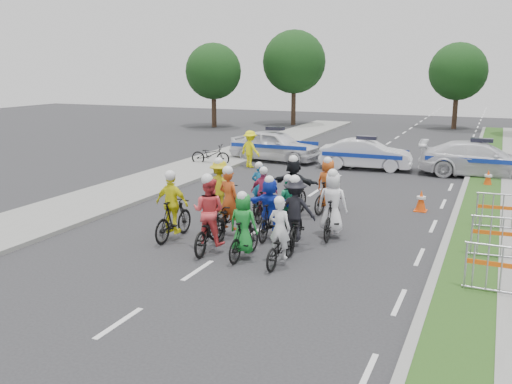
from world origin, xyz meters
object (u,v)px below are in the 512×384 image
at_px(rider_4, 295,219).
at_px(tree_3, 294,62).
at_px(rider_2, 209,222).
at_px(marshal_hiviz, 250,149).
at_px(cone_1, 488,179).
at_px(parked_bike, 210,155).
at_px(rider_6, 230,212).
at_px(tree_4, 458,72).
at_px(rider_12, 260,195).
at_px(rider_0, 280,242).
at_px(rider_1, 244,232).
at_px(rider_7, 332,211).
at_px(tree_0, 213,71).
at_px(police_car_2, 480,159).
at_px(cone_0, 421,201).
at_px(rider_3, 173,213).
at_px(rider_11, 294,190).
at_px(rider_5, 270,212).
at_px(rider_10, 220,195).
at_px(police_car_1, 366,154).
at_px(rider_13, 328,191).
at_px(police_car_0, 275,146).
at_px(rider_8, 288,209).
at_px(rider_9, 264,200).

distance_m(rider_4, tree_3, 31.42).
bearing_deg(rider_2, marshal_hiviz, -76.36).
xyz_separation_m(cone_1, parked_bike, (-12.29, 0.26, 0.15)).
relative_size(rider_6, tree_4, 0.32).
height_order(rider_12, parked_bike, rider_12).
xyz_separation_m(rider_0, rider_1, (-0.98, 0.06, 0.11)).
bearing_deg(rider_2, rider_7, -142.97).
bearing_deg(tree_0, rider_6, -61.86).
bearing_deg(police_car_2, rider_2, 152.43).
bearing_deg(cone_0, rider_0, -110.09).
height_order(rider_3, rider_6, rider_6).
distance_m(rider_2, tree_0, 30.03).
xyz_separation_m(rider_1, tree_4, (2.38, 32.79, 3.51)).
xyz_separation_m(rider_11, tree_3, (-9.38, 26.44, 4.07)).
relative_size(rider_1, rider_3, 0.89).
bearing_deg(rider_5, rider_10, -31.58).
relative_size(rider_12, cone_0, 2.43).
bearing_deg(police_car_1, parked_bike, 99.19).
bearing_deg(rider_13, police_car_0, -47.41).
height_order(rider_4, rider_13, rider_4).
relative_size(rider_8, parked_bike, 0.89).
distance_m(rider_5, parked_bike, 12.08).
relative_size(marshal_hiviz, tree_4, 0.27).
distance_m(rider_3, tree_0, 29.02).
bearing_deg(rider_10, police_car_0, -74.49).
distance_m(rider_8, rider_11, 1.69).
xyz_separation_m(rider_12, tree_4, (3.76, 28.48, 3.63)).
bearing_deg(rider_3, rider_9, -118.93).
distance_m(rider_5, police_car_0, 12.96).
xyz_separation_m(rider_6, tree_4, (3.57, 31.12, 3.53)).
xyz_separation_m(rider_0, tree_4, (1.40, 32.86, 3.62)).
bearing_deg(rider_4, marshal_hiviz, -72.16).
bearing_deg(rider_10, rider_12, -122.76).
xyz_separation_m(rider_3, rider_6, (1.23, 0.99, -0.09)).
bearing_deg(police_car_0, rider_5, -152.95).
relative_size(rider_4, parked_bike, 1.05).
bearing_deg(marshal_hiviz, parked_bike, 27.45).
height_order(police_car_0, parked_bike, police_car_0).
bearing_deg(rider_2, rider_11, -106.36).
relative_size(rider_8, marshal_hiviz, 0.98).
bearing_deg(rider_8, rider_5, 72.59).
bearing_deg(rider_9, rider_11, -126.43).
height_order(cone_0, tree_0, tree_0).
bearing_deg(rider_1, tree_3, -70.89).
xyz_separation_m(rider_5, rider_6, (-1.17, -0.11, -0.10)).
bearing_deg(rider_11, rider_5, 101.26).
bearing_deg(cone_0, rider_2, -125.27).
xyz_separation_m(cone_0, tree_4, (-1.01, 26.28, 3.85)).
bearing_deg(rider_3, rider_5, -154.82).
bearing_deg(rider_13, police_car_2, -105.02).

